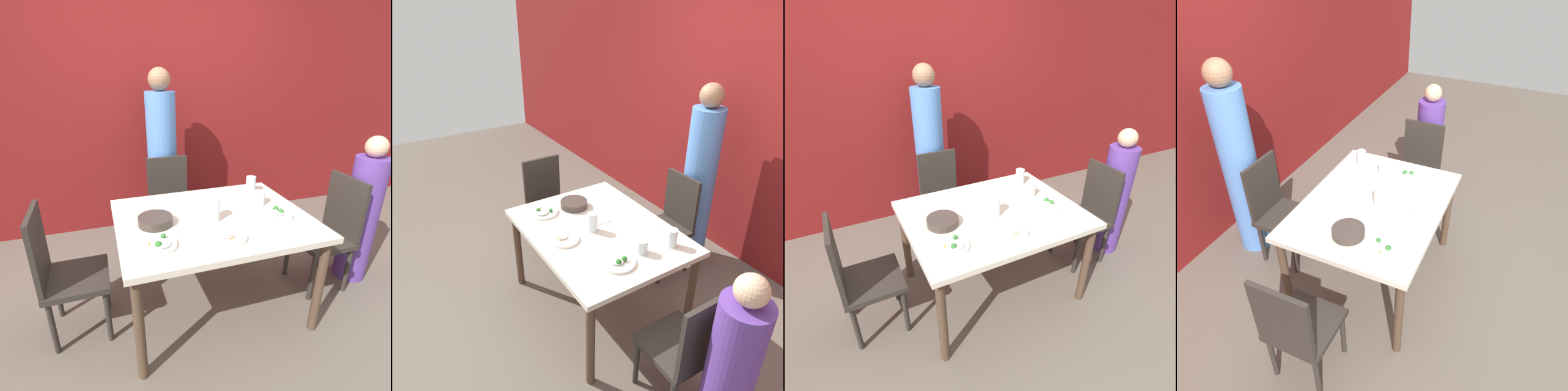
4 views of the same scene
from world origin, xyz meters
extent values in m
plane|color=#60564C|center=(0.00, 0.00, 0.00)|extent=(10.00, 10.00, 0.00)
cube|color=maroon|center=(0.00, 1.55, 1.35)|extent=(10.00, 0.06, 2.70)
cube|color=beige|center=(0.00, 0.00, 0.73)|extent=(1.29, 1.00, 0.04)
cylinder|color=#4C3828|center=(-0.59, -0.44, 0.35)|extent=(0.06, 0.06, 0.71)
cylinder|color=#4C3828|center=(0.59, -0.44, 0.35)|extent=(0.06, 0.06, 0.71)
cylinder|color=#4C3828|center=(-0.59, 0.44, 0.35)|extent=(0.06, 0.06, 0.71)
cylinder|color=#4C3828|center=(0.59, 0.44, 0.35)|extent=(0.06, 0.06, 0.71)
cube|color=#2D2823|center=(-0.10, 0.77, 0.42)|extent=(0.40, 0.40, 0.04)
cube|color=#2D2823|center=(-0.10, 0.95, 0.68)|extent=(0.38, 0.03, 0.48)
cylinder|color=#2D2823|center=(-0.26, 0.60, 0.20)|extent=(0.04, 0.04, 0.40)
cylinder|color=#2D2823|center=(0.07, 0.60, 0.20)|extent=(0.04, 0.04, 0.40)
cylinder|color=#2D2823|center=(-0.26, 0.93, 0.20)|extent=(0.04, 0.04, 0.40)
cylinder|color=#2D2823|center=(0.07, 0.93, 0.20)|extent=(0.04, 0.04, 0.40)
cube|color=#2D2823|center=(0.92, -0.02, 0.42)|extent=(0.40, 0.40, 0.04)
cube|color=#2D2823|center=(1.10, -0.02, 0.68)|extent=(0.03, 0.38, 0.48)
cylinder|color=#2D2823|center=(0.75, 0.14, 0.20)|extent=(0.04, 0.04, 0.40)
cylinder|color=#2D2823|center=(0.75, -0.19, 0.20)|extent=(0.04, 0.04, 0.40)
cylinder|color=#2D2823|center=(1.08, 0.14, 0.20)|extent=(0.04, 0.04, 0.40)
cylinder|color=#2D2823|center=(1.08, -0.19, 0.20)|extent=(0.04, 0.04, 0.40)
cube|color=#2D2823|center=(-0.92, 0.05, 0.42)|extent=(0.40, 0.40, 0.04)
cube|color=#2D2823|center=(-1.10, 0.05, 0.68)|extent=(0.03, 0.38, 0.48)
cylinder|color=#2D2823|center=(-0.75, -0.11, 0.20)|extent=(0.04, 0.04, 0.40)
cylinder|color=#2D2823|center=(-0.75, 0.22, 0.20)|extent=(0.04, 0.04, 0.40)
cylinder|color=#2D2823|center=(-1.08, -0.11, 0.20)|extent=(0.04, 0.04, 0.40)
cylinder|color=#2D2823|center=(-1.08, 0.22, 0.20)|extent=(0.04, 0.04, 0.40)
cylinder|color=#5184D1|center=(-0.10, 1.15, 0.74)|extent=(0.28, 0.28, 1.49)
sphere|color=#9E7051|center=(-0.10, 1.15, 1.59)|extent=(0.20, 0.20, 0.20)
cylinder|color=#5B3893|center=(1.29, -0.02, 0.53)|extent=(0.26, 0.26, 1.06)
sphere|color=#DBAD89|center=(1.29, -0.02, 1.14)|extent=(0.16, 0.16, 0.16)
cylinder|color=#3D332D|center=(-0.39, 0.01, 0.78)|extent=(0.22, 0.22, 0.06)
cylinder|color=#BC5123|center=(-0.39, 0.01, 0.80)|extent=(0.20, 0.20, 0.01)
cylinder|color=white|center=(0.40, -0.12, 0.76)|extent=(0.25, 0.25, 0.02)
ellipsoid|color=white|center=(0.41, -0.13, 0.78)|extent=(0.09, 0.09, 0.02)
sphere|color=#2D702D|center=(0.44, -0.13, 0.79)|extent=(0.04, 0.04, 0.04)
cone|color=orange|center=(0.44, -0.09, 0.78)|extent=(0.02, 0.02, 0.02)
sphere|color=#2D702D|center=(0.43, -0.08, 0.79)|extent=(0.04, 0.04, 0.04)
cylinder|color=white|center=(-0.43, -0.25, 0.76)|extent=(0.23, 0.23, 0.02)
ellipsoid|color=white|center=(-0.41, -0.28, 0.78)|extent=(0.10, 0.10, 0.02)
cone|color=orange|center=(-0.48, -0.25, 0.78)|extent=(0.01, 0.01, 0.02)
sphere|color=#2D702D|center=(-0.39, -0.21, 0.78)|extent=(0.03, 0.03, 0.03)
cone|color=orange|center=(-0.39, -0.24, 0.78)|extent=(0.02, 0.02, 0.02)
sphere|color=#2D702D|center=(-0.43, -0.29, 0.79)|extent=(0.04, 0.04, 0.04)
cylinder|color=white|center=(-0.01, -0.29, 0.76)|extent=(0.22, 0.22, 0.02)
ellipsoid|color=white|center=(-0.02, -0.30, 0.78)|extent=(0.08, 0.08, 0.02)
cone|color=orange|center=(-0.02, -0.33, 0.78)|extent=(0.02, 0.02, 0.03)
cone|color=orange|center=(0.00, -0.32, 0.78)|extent=(0.02, 0.02, 0.02)
cylinder|color=silver|center=(0.40, 0.09, 0.80)|extent=(0.08, 0.08, 0.10)
cylinder|color=silver|center=(-0.01, -0.05, 0.82)|extent=(0.08, 0.08, 0.15)
cylinder|color=silver|center=(0.45, 0.32, 0.82)|extent=(0.08, 0.08, 0.13)
cube|color=white|center=(-0.11, 0.08, 0.75)|extent=(0.14, 0.14, 0.01)
cube|color=silver|center=(0.18, 0.32, 0.75)|extent=(0.18, 0.08, 0.01)
camera|label=1|loc=(-0.68, -1.72, 1.68)|focal=28.00mm
camera|label=2|loc=(2.01, -1.34, 2.33)|focal=35.00mm
camera|label=3|loc=(-0.95, -1.69, 1.95)|focal=28.00mm
camera|label=4|loc=(-2.04, -0.92, 2.47)|focal=35.00mm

